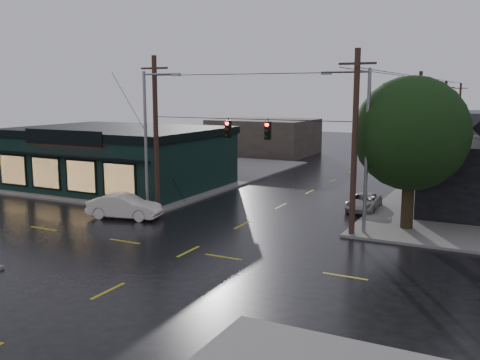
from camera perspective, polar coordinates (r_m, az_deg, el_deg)
The scene contains 15 objects.
ground_plane at distance 27.06m, azimuth -5.52°, elevation -7.60°, with size 160.00×160.00×0.00m, color black.
sidewalk_nw at distance 54.41m, azimuth -12.04°, elevation 0.97°, with size 28.00×28.00×0.15m, color slate.
pizza_shop at distance 45.54m, azimuth -12.81°, elevation 2.47°, with size 16.30×12.34×4.90m.
corner_tree at distance 31.48m, azimuth 17.79°, elevation 4.72°, with size 6.42×6.42×8.65m.
utility_pole_nw at distance 35.80m, azimuth -8.74°, elevation -3.43°, with size 2.00×0.32×10.15m, color #321D16, non-canonical shape.
utility_pole_ne at distance 30.30m, azimuth 11.79°, elevation -5.89°, with size 2.00×0.32×10.15m, color #321D16, non-canonical shape.
utility_pole_far_a at distance 50.96m, azimuth 18.18°, elevation 0.05°, with size 2.00×0.32×9.65m, color #321D16, non-canonical shape.
utility_pole_far_b at distance 70.63m, azimuth 20.71°, elevation 2.42°, with size 2.00×0.32×9.15m, color #321D16, non-canonical shape.
utility_pole_far_c at distance 90.44m, azimuth 22.15°, elevation 3.75°, with size 2.00×0.32×9.15m, color #321D16, non-canonical shape.
span_signal_assembly at distance 31.58m, azimuth 0.82°, elevation 5.43°, with size 13.00×0.48×1.23m.
streetlight_nw at distance 35.42m, azimuth -9.80°, elevation -3.60°, with size 5.40×0.30×9.15m, color gray, non-canonical shape.
streetlight_ne at distance 30.84m, azimuth 13.03°, elevation -5.67°, with size 5.40×0.30×9.15m, color gray, non-canonical shape.
bg_building_west at distance 68.06m, azimuth 2.58°, elevation 4.64°, with size 12.00×10.00×4.40m, color #372E28.
sedan_cream at distance 34.39m, azimuth -12.23°, elevation -2.77°, with size 1.61×4.62×1.52m, color silver.
suv_silver at distance 36.83m, azimuth 13.05°, elevation -2.31°, with size 1.87×4.05×1.13m, color #B9B4AA.
Camera 1 is at (13.96, -21.78, 7.92)m, focal length 40.00 mm.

